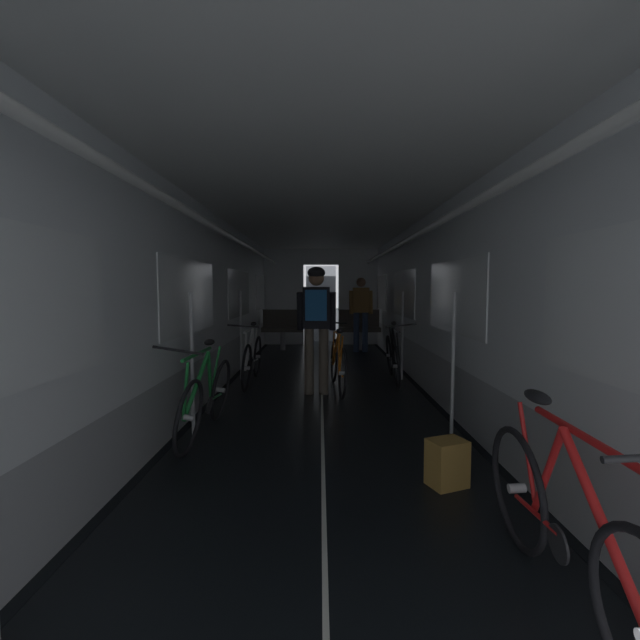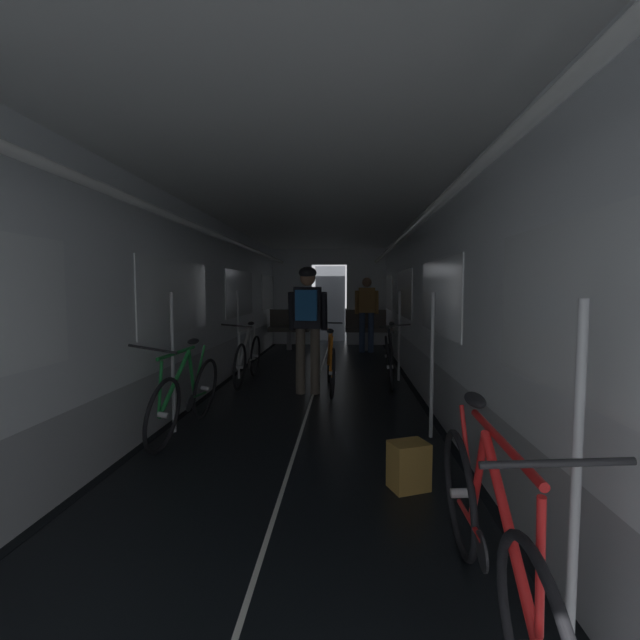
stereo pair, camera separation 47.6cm
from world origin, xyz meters
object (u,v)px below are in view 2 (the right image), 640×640
object	(u,v)px
bicycle_orange_in_aisle	(331,363)
bicycle_red	(487,538)
bicycle_green	(186,395)
backpack_on_floor	(409,466)
bicycle_white	(248,358)
bicycle_black	(389,358)
bench_seat_far_left	(289,325)
person_standing_near_bench	(367,309)
bench_seat_far_right	(366,326)
person_cyclist_aisle	(308,316)

from	to	relation	value
bicycle_orange_in_aisle	bicycle_red	bearing A→B (deg)	-79.07
bicycle_green	backpack_on_floor	bearing A→B (deg)	-28.09
bicycle_white	bicycle_black	size ratio (longest dim) A/B	1.00
bicycle_white	bicycle_orange_in_aisle	world-z (taller)	bicycle_white
bicycle_orange_in_aisle	backpack_on_floor	world-z (taller)	bicycle_orange_in_aisle
bicycle_red	bicycle_orange_in_aisle	xyz separation A→B (m)	(-0.82, 4.25, 0.00)
bench_seat_far_left	backpack_on_floor	world-z (taller)	bench_seat_far_left
person_standing_near_bench	bicycle_orange_in_aisle	bearing A→B (deg)	-100.29
bicycle_black	bicycle_white	bearing A→B (deg)	-176.48
bicycle_black	bicycle_orange_in_aisle	size ratio (longest dim) A/B	1.00
bench_seat_far_right	bicycle_black	bearing A→B (deg)	-86.69
bench_seat_far_left	bicycle_red	size ratio (longest dim) A/B	0.58
bench_seat_far_left	bench_seat_far_right	world-z (taller)	same
bicycle_white	backpack_on_floor	xyz separation A→B (m)	(1.95, -3.42, -0.21)
person_standing_near_bench	bicycle_green	bearing A→B (deg)	-109.91
backpack_on_floor	bench_seat_far_left	bearing A→B (deg)	104.29
bench_seat_far_left	bicycle_black	world-z (taller)	bench_seat_far_left
bicycle_red	bicycle_black	xyz separation A→B (m)	(0.05, 4.79, -0.00)
bench_seat_far_right	bicycle_red	size ratio (longest dim) A/B	0.58
bicycle_black	person_cyclist_aisle	world-z (taller)	person_cyclist_aisle
bicycle_orange_in_aisle	bench_seat_far_left	bearing A→B (deg)	105.53
bench_seat_far_left	bicycle_black	bearing A→B (deg)	-60.42
bicycle_black	bicycle_orange_in_aisle	world-z (taller)	bicycle_black
bicycle_white	bicycle_green	distance (m)	2.33
bicycle_white	backpack_on_floor	world-z (taller)	bicycle_white
bicycle_white	backpack_on_floor	distance (m)	3.94
person_standing_near_bench	bench_seat_far_right	bearing A→B (deg)	90.41
bench_seat_far_right	person_cyclist_aisle	distance (m)	4.47
backpack_on_floor	bicycle_white	bearing A→B (deg)	119.75
bench_seat_far_left	person_standing_near_bench	bearing A→B (deg)	-11.79
person_cyclist_aisle	bench_seat_far_left	bearing A→B (deg)	100.81
bench_seat_far_right	bicycle_green	world-z (taller)	bicycle_green
bicycle_green	backpack_on_floor	size ratio (longest dim) A/B	4.98
bench_seat_far_right	person_cyclist_aisle	bearing A→B (deg)	-102.64
bench_seat_far_left	backpack_on_floor	distance (m)	7.32
bench_seat_far_right	person_cyclist_aisle	xyz separation A→B (m)	(-0.97, -4.34, 0.50)
person_cyclist_aisle	backpack_on_floor	bearing A→B (deg)	-70.43
bench_seat_far_left	person_cyclist_aisle	world-z (taller)	person_cyclist_aisle
bicycle_orange_in_aisle	person_standing_near_bench	bearing A→B (deg)	79.71
bicycle_red	person_cyclist_aisle	xyz separation A→B (m)	(-1.13, 3.99, 0.69)
bicycle_red	backpack_on_floor	bearing A→B (deg)	96.88
bench_seat_far_left	bicycle_orange_in_aisle	xyz separation A→B (m)	(1.13, -4.07, -0.18)
bicycle_orange_in_aisle	backpack_on_floor	distance (m)	3.09
person_standing_near_bench	bicycle_white	bearing A→B (deg)	-120.70
person_cyclist_aisle	bicycle_orange_in_aisle	bearing A→B (deg)	40.99
bench_seat_far_right	bicycle_black	world-z (taller)	bench_seat_far_right
bicycle_green	backpack_on_floor	distance (m)	2.32
bicycle_green	bicycle_orange_in_aisle	size ratio (longest dim) A/B	1.00
bench_seat_far_left	person_cyclist_aisle	size ratio (longest dim) A/B	0.57
person_standing_near_bench	bench_seat_far_left	bearing A→B (deg)	168.21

